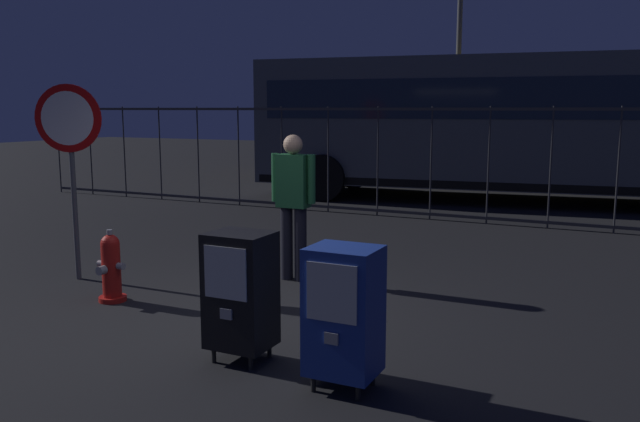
# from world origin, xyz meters

# --- Properties ---
(ground_plane) EXTENTS (60.00, 60.00, 0.00)m
(ground_plane) POSITION_xyz_m (0.00, 0.00, 0.00)
(ground_plane) COLOR black
(fire_hydrant) EXTENTS (0.33, 0.32, 0.75)m
(fire_hydrant) POSITION_xyz_m (-1.52, 0.06, 0.35)
(fire_hydrant) COLOR red
(fire_hydrant) RESTS_ON ground_plane
(newspaper_box_primary) EXTENTS (0.48, 0.42, 1.02)m
(newspaper_box_primary) POSITION_xyz_m (1.48, -0.85, 0.57)
(newspaper_box_primary) COLOR black
(newspaper_box_primary) RESTS_ON ground_plane
(newspaper_box_secondary) EXTENTS (0.48, 0.42, 1.02)m
(newspaper_box_secondary) POSITION_xyz_m (0.54, -0.72, 0.57)
(newspaper_box_secondary) COLOR black
(newspaper_box_secondary) RESTS_ON ground_plane
(stop_sign) EXTENTS (0.71, 0.31, 2.23)m
(stop_sign) POSITION_xyz_m (-2.51, 0.55, 1.60)
(stop_sign) COLOR #4C4F54
(stop_sign) RESTS_ON ground_plane
(pedestrian) EXTENTS (0.55, 0.22, 1.67)m
(pedestrian) POSITION_xyz_m (-0.24, 1.61, 0.95)
(pedestrian) COLOR black
(pedestrian) RESTS_ON ground_plane
(fence_barrier) EXTENTS (18.03, 0.04, 2.00)m
(fence_barrier) POSITION_xyz_m (-0.00, 6.32, 1.02)
(fence_barrier) COLOR #2D2D33
(fence_barrier) RESTS_ON ground_plane
(bus_near) EXTENTS (10.73, 3.80, 3.00)m
(bus_near) POSITION_xyz_m (0.75, 9.32, 1.71)
(bus_near) COLOR #4C5156
(bus_near) RESTS_ON ground_plane
(bus_far) EXTENTS (10.71, 3.67, 3.00)m
(bus_far) POSITION_xyz_m (0.67, 13.54, 1.71)
(bus_far) COLOR gold
(bus_far) RESTS_ON ground_plane
(street_light_near_left) EXTENTS (0.32, 0.32, 7.61)m
(street_light_near_left) POSITION_xyz_m (-1.24, 12.99, 4.37)
(street_light_near_left) COLOR #4C4F54
(street_light_near_left) RESTS_ON ground_plane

